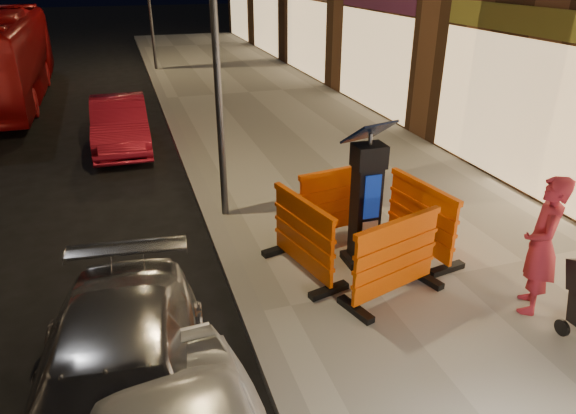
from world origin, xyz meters
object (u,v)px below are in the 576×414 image
object	(u,v)px
car_red	(124,147)
bus_doubledecker	(9,100)
barrier_kerbside	(303,237)
man	(541,246)
barrier_bldgside	(421,218)
barrier_front	(395,259)
parking_kiosk	(366,199)
barrier_back	(339,202)

from	to	relation	value
car_red	bus_doubledecker	world-z (taller)	bus_doubledecker
barrier_kerbside	man	distance (m)	3.07
barrier_bldgside	car_red	bearing A→B (deg)	21.04
barrier_bldgside	bus_doubledecker	world-z (taller)	bus_doubledecker
barrier_front	barrier_kerbside	xyz separation A→B (m)	(-0.95, 0.95, 0.00)
car_red	bus_doubledecker	size ratio (longest dim) A/B	0.36
bus_doubledecker	barrier_bldgside	bearing A→B (deg)	-61.20
parking_kiosk	barrier_kerbside	distance (m)	1.05
barrier_back	barrier_kerbside	bearing A→B (deg)	-143.67
barrier_bldgside	bus_doubledecker	distance (m)	15.77
barrier_bldgside	bus_doubledecker	bearing A→B (deg)	20.39
car_red	man	world-z (taller)	man
barrier_front	bus_doubledecker	world-z (taller)	bus_doubledecker
barrier_front	barrier_back	xyz separation A→B (m)	(0.00, 1.90, 0.00)
barrier_front	man	bearing A→B (deg)	-42.63
parking_kiosk	barrier_bldgside	size ratio (longest dim) A/B	1.40
car_red	barrier_back	bearing A→B (deg)	-61.89
barrier_back	barrier_bldgside	world-z (taller)	same
barrier_bldgside	car_red	size ratio (longest dim) A/B	0.39
barrier_back	man	bearing A→B (deg)	-68.09
parking_kiosk	barrier_back	bearing A→B (deg)	78.33
car_red	man	bearing A→B (deg)	-61.10
parking_kiosk	bus_doubledecker	size ratio (longest dim) A/B	0.20
barrier_back	man	world-z (taller)	man
barrier_kerbside	car_red	world-z (taller)	barrier_kerbside
barrier_front	bus_doubledecker	bearing A→B (deg)	98.78
barrier_back	car_red	world-z (taller)	barrier_back
bus_doubledecker	car_red	bearing A→B (deg)	-61.92
barrier_kerbside	car_red	distance (m)	7.57
barrier_bldgside	parking_kiosk	bearing A→B (deg)	80.33
barrier_bldgside	car_red	distance (m)	8.36
parking_kiosk	barrier_front	size ratio (longest dim) A/B	1.40
barrier_bldgside	man	xyz separation A→B (m)	(0.63, -1.72, 0.35)
bus_doubledecker	man	size ratio (longest dim) A/B	5.65
barrier_bldgside	man	size ratio (longest dim) A/B	0.80
barrier_front	barrier_kerbside	bearing A→B (deg)	118.33
barrier_back	barrier_bldgside	distance (m)	1.34
barrier_kerbside	man	world-z (taller)	man
barrier_front	man	world-z (taller)	man
barrier_kerbside	man	xyz separation A→B (m)	(2.53, -1.72, 0.35)
barrier_front	barrier_back	size ratio (longest dim) A/B	1.00
car_red	man	xyz separation A→B (m)	(4.88, -8.88, 1.07)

